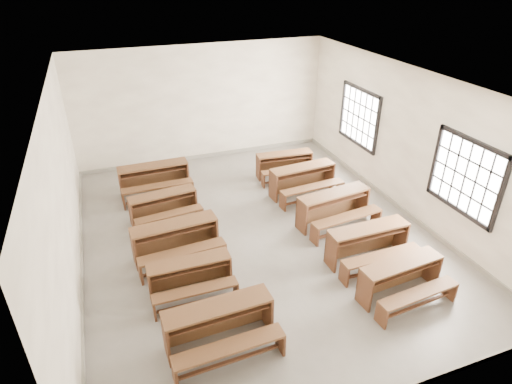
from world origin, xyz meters
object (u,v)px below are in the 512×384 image
object	(u,v)px
desk_set_1	(190,275)
desk_set_2	(176,238)
desk_set_5	(402,277)
desk_set_9	(285,163)
desk_set_6	(369,242)
desk_set_8	(303,178)
desk_set_7	(335,206)
desk_set_4	(154,177)
desk_set_3	(164,205)
desk_set_0	(220,323)

from	to	relation	value
desk_set_1	desk_set_2	world-z (taller)	desk_set_2
desk_set_5	desk_set_9	size ratio (longest dim) A/B	1.02
desk_set_6	desk_set_9	xyz separation A→B (m)	(-0.04, 3.86, -0.03)
desk_set_1	desk_set_8	distance (m)	4.21
desk_set_2	desk_set_7	bearing A→B (deg)	-4.18
desk_set_2	desk_set_4	world-z (taller)	desk_set_4
desk_set_7	desk_set_9	bearing A→B (deg)	85.12
desk_set_2	desk_set_6	size ratio (longest dim) A/B	1.05
desk_set_3	desk_set_7	world-z (taller)	desk_set_7
desk_set_1	desk_set_6	xyz separation A→B (m)	(3.37, -0.28, 0.05)
desk_set_2	desk_set_5	size ratio (longest dim) A/B	1.08
desk_set_5	desk_set_6	distance (m)	1.05
desk_set_0	desk_set_3	world-z (taller)	desk_set_0
desk_set_5	desk_set_6	bearing A→B (deg)	83.55
desk_set_4	desk_set_6	world-z (taller)	desk_set_4
desk_set_6	desk_set_9	distance (m)	3.86
desk_set_2	desk_set_6	xyz separation A→B (m)	(3.40, -1.37, -0.01)
desk_set_1	desk_set_2	xyz separation A→B (m)	(-0.03, 1.09, 0.06)
desk_set_4	desk_set_6	size ratio (longest dim) A/B	1.05
desk_set_2	desk_set_7	xyz separation A→B (m)	(3.44, 0.00, 0.00)
desk_set_8	desk_set_2	bearing A→B (deg)	-161.37
desk_set_6	desk_set_5	bearing A→B (deg)	-92.54
desk_set_0	desk_set_4	bearing A→B (deg)	90.03
desk_set_0	desk_set_1	xyz separation A→B (m)	(-0.15, 1.29, -0.05)
desk_set_3	desk_set_8	size ratio (longest dim) A/B	0.91
desk_set_0	desk_set_8	world-z (taller)	desk_set_8
desk_set_6	desk_set_7	world-z (taller)	desk_set_7
desk_set_0	desk_set_6	xyz separation A→B (m)	(3.22, 1.01, -0.00)
desk_set_1	desk_set_8	world-z (taller)	desk_set_8
desk_set_3	desk_set_9	bearing A→B (deg)	11.09
desk_set_1	desk_set_7	world-z (taller)	desk_set_7
desk_set_0	desk_set_6	distance (m)	3.38
desk_set_2	desk_set_0	bearing A→B (deg)	-89.79
desk_set_1	desk_set_7	size ratio (longest dim) A/B	0.82
desk_set_4	desk_set_1	bearing A→B (deg)	-90.51
desk_set_1	desk_set_0	bearing A→B (deg)	-82.92
desk_set_0	desk_set_6	bearing A→B (deg)	15.42
desk_set_0	desk_set_9	distance (m)	5.82
desk_set_3	desk_set_2	bearing A→B (deg)	-96.70
desk_set_2	desk_set_8	bearing A→B (deg)	18.85
desk_set_8	desk_set_9	world-z (taller)	desk_set_8
desk_set_1	desk_set_3	bearing A→B (deg)	91.05
desk_set_5	desk_set_9	distance (m)	4.90
desk_set_5	desk_set_8	world-z (taller)	desk_set_8
desk_set_0	desk_set_9	size ratio (longest dim) A/B	1.08
desk_set_0	desk_set_2	bearing A→B (deg)	92.37
desk_set_3	desk_set_7	bearing A→B (deg)	-28.92
desk_set_0	desk_set_3	distance (m)	3.80
desk_set_5	desk_set_6	world-z (taller)	desk_set_6
desk_set_5	desk_set_4	bearing A→B (deg)	118.58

